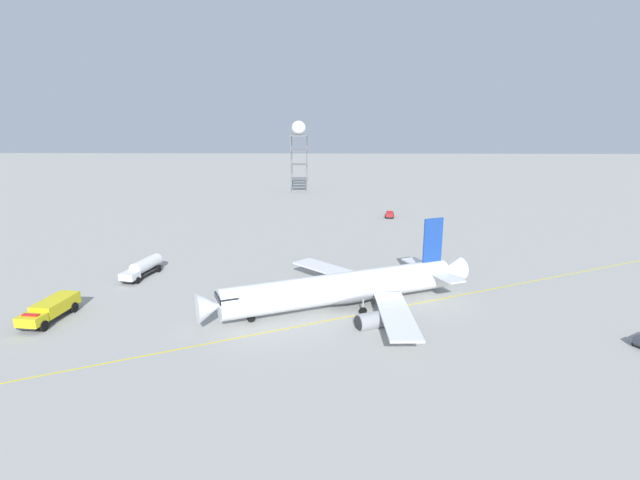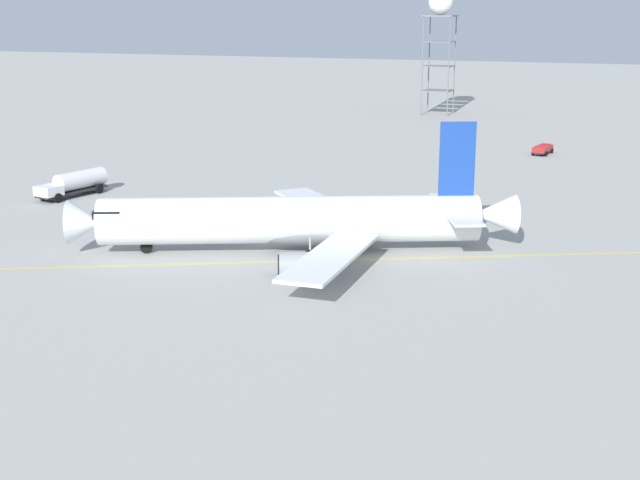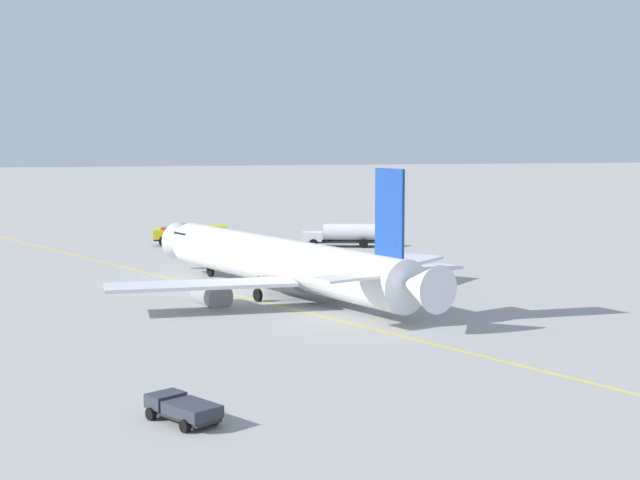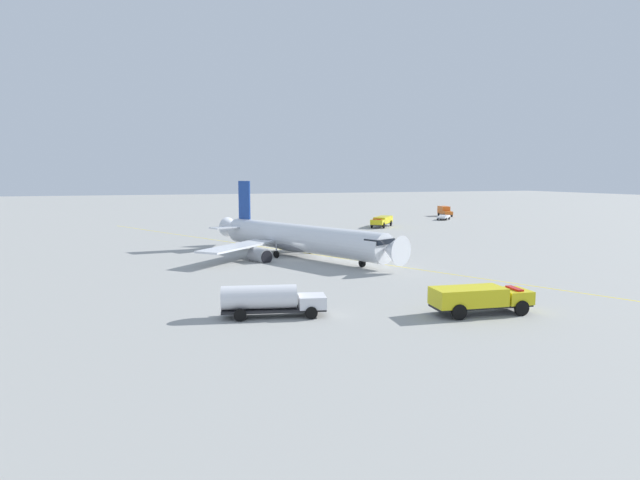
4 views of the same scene
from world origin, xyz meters
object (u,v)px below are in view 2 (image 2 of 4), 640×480
ops_pickup_truck (543,149)px  radar_tower (440,12)px  airliner_main (295,222)px  fuel_tanker_truck (75,183)px

ops_pickup_truck → radar_tower: size_ratio=0.21×
airliner_main → fuel_tanker_truck: size_ratio=4.03×
ops_pickup_truck → radar_tower: 56.02m
fuel_tanker_truck → airliner_main: bearing=81.0°
ops_pickup_truck → fuel_tanker_truck: 69.35m
airliner_main → ops_pickup_truck: bearing=-126.0°
airliner_main → fuel_tanker_truck: (-12.99, -33.40, -1.17)m
fuel_tanker_truck → radar_tower: bearing=-179.8°
airliner_main → ops_pickup_truck: 65.14m
airliner_main → fuel_tanker_truck: 35.86m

